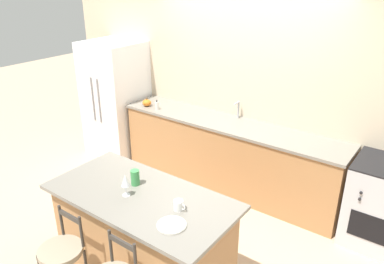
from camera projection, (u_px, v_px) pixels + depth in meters
ground_plane at (213, 196)px, 4.87m from camera, size 18.00×18.00×0.00m
wall_back at (243, 84)px, 4.82m from camera, size 6.00×0.07×2.70m
back_counter at (228, 154)px, 4.95m from camera, size 3.06×0.65×0.93m
sink_faucet at (238, 108)px, 4.85m from camera, size 0.02×0.13×0.22m
kitchen_island at (143, 239)px, 3.36m from camera, size 1.66×0.83×0.96m
refrigerator at (116, 99)px, 5.78m from camera, size 0.82×0.79×1.75m
bar_stool_near at (63, 262)px, 3.01m from camera, size 0.35×0.35×0.97m
dinner_plate at (172, 225)px, 2.79m from camera, size 0.23×0.23×0.02m
wine_glass at (125, 181)px, 3.11m from camera, size 0.07×0.07×0.20m
coffee_mug at (179, 205)px, 2.96m from camera, size 0.11×0.08×0.09m
tumbler_cup at (135, 177)px, 3.30m from camera, size 0.08×0.08×0.14m
pumpkin_decoration at (147, 103)px, 5.30m from camera, size 0.13×0.13×0.12m
soap_bottle at (157, 106)px, 5.17m from camera, size 0.05×0.05×0.14m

